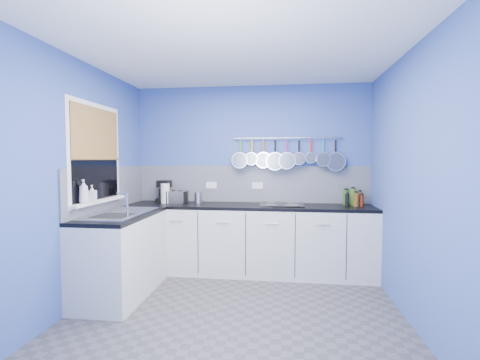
% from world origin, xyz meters
% --- Properties ---
extents(floor, '(3.20, 3.00, 0.02)m').
position_xyz_m(floor, '(0.00, 0.00, -0.01)').
color(floor, '#47474C').
rests_on(floor, ground).
extents(ceiling, '(3.20, 3.00, 0.02)m').
position_xyz_m(ceiling, '(0.00, 0.00, 2.51)').
color(ceiling, white).
rests_on(ceiling, ground).
extents(wall_back, '(3.20, 0.02, 2.50)m').
position_xyz_m(wall_back, '(0.00, 1.51, 1.25)').
color(wall_back, '#3954A2').
rests_on(wall_back, ground).
extents(wall_front, '(3.20, 0.02, 2.50)m').
position_xyz_m(wall_front, '(0.00, -1.51, 1.25)').
color(wall_front, '#3954A2').
rests_on(wall_front, ground).
extents(wall_left, '(0.02, 3.00, 2.50)m').
position_xyz_m(wall_left, '(-1.61, 0.00, 1.25)').
color(wall_left, '#3954A2').
rests_on(wall_left, ground).
extents(wall_right, '(0.02, 3.00, 2.50)m').
position_xyz_m(wall_right, '(1.61, 0.00, 1.25)').
color(wall_right, '#3954A2').
rests_on(wall_right, ground).
extents(backsplash_back, '(3.20, 0.02, 0.50)m').
position_xyz_m(backsplash_back, '(0.00, 1.49, 1.15)').
color(backsplash_back, '#90939A').
rests_on(backsplash_back, wall_back).
extents(backsplash_left, '(0.02, 1.80, 0.50)m').
position_xyz_m(backsplash_left, '(-1.59, 0.60, 1.15)').
color(backsplash_left, '#90939A').
rests_on(backsplash_left, wall_left).
extents(cabinet_run_back, '(3.20, 0.60, 0.86)m').
position_xyz_m(cabinet_run_back, '(0.00, 1.20, 0.43)').
color(cabinet_run_back, silver).
rests_on(cabinet_run_back, ground).
extents(worktop_back, '(3.20, 0.60, 0.04)m').
position_xyz_m(worktop_back, '(0.00, 1.20, 0.88)').
color(worktop_back, black).
rests_on(worktop_back, cabinet_run_back).
extents(cabinet_run_left, '(0.60, 1.20, 0.86)m').
position_xyz_m(cabinet_run_left, '(-1.30, 0.30, 0.43)').
color(cabinet_run_left, silver).
rests_on(cabinet_run_left, ground).
extents(worktop_left, '(0.60, 1.20, 0.04)m').
position_xyz_m(worktop_left, '(-1.30, 0.30, 0.88)').
color(worktop_left, black).
rests_on(worktop_left, cabinet_run_left).
extents(window_frame, '(0.01, 1.00, 1.10)m').
position_xyz_m(window_frame, '(-1.58, 0.30, 1.55)').
color(window_frame, white).
rests_on(window_frame, wall_left).
extents(window_glass, '(0.01, 0.90, 1.00)m').
position_xyz_m(window_glass, '(-1.57, 0.30, 1.55)').
color(window_glass, black).
rests_on(window_glass, wall_left).
extents(bamboo_blind, '(0.01, 0.90, 0.55)m').
position_xyz_m(bamboo_blind, '(-1.56, 0.30, 1.77)').
color(bamboo_blind, '#A3813C').
rests_on(bamboo_blind, wall_left).
extents(window_sill, '(0.10, 0.98, 0.03)m').
position_xyz_m(window_sill, '(-1.55, 0.30, 1.04)').
color(window_sill, white).
rests_on(window_sill, wall_left).
extents(sink_unit, '(0.50, 0.95, 0.01)m').
position_xyz_m(sink_unit, '(-1.30, 0.30, 0.90)').
color(sink_unit, silver).
rests_on(sink_unit, worktop_left).
extents(mixer_tap, '(0.12, 0.08, 0.26)m').
position_xyz_m(mixer_tap, '(-1.14, 0.12, 1.03)').
color(mixer_tap, silver).
rests_on(mixer_tap, worktop_left).
extents(socket_left, '(0.15, 0.01, 0.09)m').
position_xyz_m(socket_left, '(-0.55, 1.48, 1.13)').
color(socket_left, white).
rests_on(socket_left, backsplash_back).
extents(socket_right, '(0.15, 0.01, 0.09)m').
position_xyz_m(socket_right, '(0.10, 1.48, 1.13)').
color(socket_right, white).
rests_on(socket_right, backsplash_back).
extents(pot_rail, '(1.45, 0.02, 0.02)m').
position_xyz_m(pot_rail, '(0.50, 1.45, 1.78)').
color(pot_rail, silver).
rests_on(pot_rail, wall_back).
extents(soap_bottle_a, '(0.11, 0.11, 0.24)m').
position_xyz_m(soap_bottle_a, '(-1.53, -0.02, 1.17)').
color(soap_bottle_a, white).
rests_on(soap_bottle_a, window_sill).
extents(soap_bottle_b, '(0.09, 0.10, 0.17)m').
position_xyz_m(soap_bottle_b, '(-1.53, 0.13, 1.14)').
color(soap_bottle_b, white).
rests_on(soap_bottle_b, window_sill).
extents(paper_towel, '(0.15, 0.15, 0.26)m').
position_xyz_m(paper_towel, '(-1.13, 1.22, 1.03)').
color(paper_towel, white).
rests_on(paper_towel, worktop_back).
extents(coffee_maker, '(0.19, 0.20, 0.30)m').
position_xyz_m(coffee_maker, '(-1.19, 1.31, 1.05)').
color(coffee_maker, black).
rests_on(coffee_maker, worktop_back).
extents(toaster, '(0.28, 0.19, 0.17)m').
position_xyz_m(toaster, '(-0.97, 1.24, 0.98)').
color(toaster, silver).
rests_on(toaster, worktop_back).
extents(canister, '(0.10, 0.10, 0.14)m').
position_xyz_m(canister, '(-0.69, 1.30, 0.97)').
color(canister, silver).
rests_on(canister, worktop_back).
extents(hob, '(0.56, 0.50, 0.01)m').
position_xyz_m(hob, '(0.44, 1.26, 0.91)').
color(hob, black).
rests_on(hob, worktop_back).
extents(pan_0, '(0.22, 0.11, 0.41)m').
position_xyz_m(pan_0, '(-0.13, 1.44, 1.57)').
color(pan_0, silver).
rests_on(pan_0, pot_rail).
extents(pan_1, '(0.18, 0.09, 0.37)m').
position_xyz_m(pan_1, '(0.02, 1.44, 1.60)').
color(pan_1, silver).
rests_on(pan_1, pot_rail).
extents(pan_2, '(0.22, 0.06, 0.41)m').
position_xyz_m(pan_2, '(0.18, 1.44, 1.58)').
color(pan_2, silver).
rests_on(pan_2, pot_rail).
extents(pan_3, '(0.25, 0.10, 0.44)m').
position_xyz_m(pan_3, '(0.34, 1.44, 1.56)').
color(pan_3, silver).
rests_on(pan_3, pot_rail).
extents(pan_4, '(0.23, 0.10, 0.42)m').
position_xyz_m(pan_4, '(0.50, 1.44, 1.57)').
color(pan_4, silver).
rests_on(pan_4, pot_rail).
extents(pan_5, '(0.17, 0.10, 0.36)m').
position_xyz_m(pan_5, '(0.66, 1.44, 1.60)').
color(pan_5, silver).
rests_on(pan_5, pot_rail).
extents(pan_6, '(0.15, 0.06, 0.34)m').
position_xyz_m(pan_6, '(0.82, 1.44, 1.61)').
color(pan_6, silver).
rests_on(pan_6, pot_rail).
extents(pan_7, '(0.20, 0.10, 0.39)m').
position_xyz_m(pan_7, '(0.98, 1.44, 1.59)').
color(pan_7, silver).
rests_on(pan_7, pot_rail).
extents(pan_8, '(0.25, 0.08, 0.44)m').
position_xyz_m(pan_8, '(1.14, 1.44, 1.56)').
color(pan_8, silver).
rests_on(pan_8, pot_rail).
extents(condiment_0, '(0.05, 0.05, 0.18)m').
position_xyz_m(condiment_0, '(1.43, 1.32, 0.99)').
color(condiment_0, brown).
rests_on(condiment_0, worktop_back).
extents(condiment_1, '(0.07, 0.07, 0.21)m').
position_xyz_m(condiment_1, '(1.35, 1.33, 1.01)').
color(condiment_1, '#3F721E').
rests_on(condiment_1, worktop_back).
extents(condiment_2, '(0.07, 0.07, 0.20)m').
position_xyz_m(condiment_2, '(1.26, 1.33, 1.00)').
color(condiment_2, '#265919').
rests_on(condiment_2, worktop_back).
extents(condiment_3, '(0.05, 0.05, 0.15)m').
position_xyz_m(condiment_3, '(1.44, 1.24, 0.97)').
color(condiment_3, '#4C190C').
rests_on(condiment_3, worktop_back).
extents(condiment_4, '(0.07, 0.07, 0.17)m').
position_xyz_m(condiment_4, '(1.37, 1.23, 0.99)').
color(condiment_4, brown).
rests_on(condiment_4, worktop_back).
extents(condiment_5, '(0.05, 0.05, 0.16)m').
position_xyz_m(condiment_5, '(1.25, 1.21, 0.98)').
color(condiment_5, black).
rests_on(condiment_5, worktop_back).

